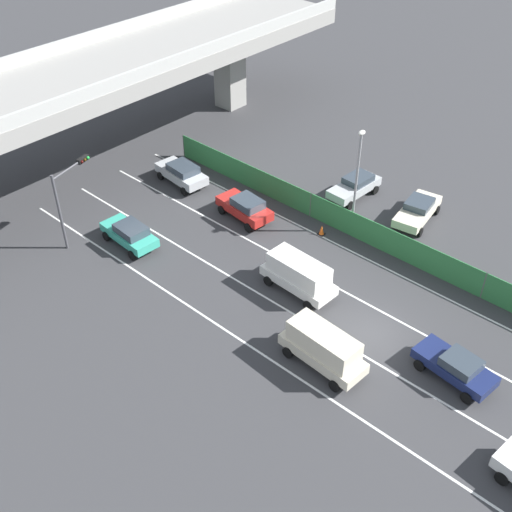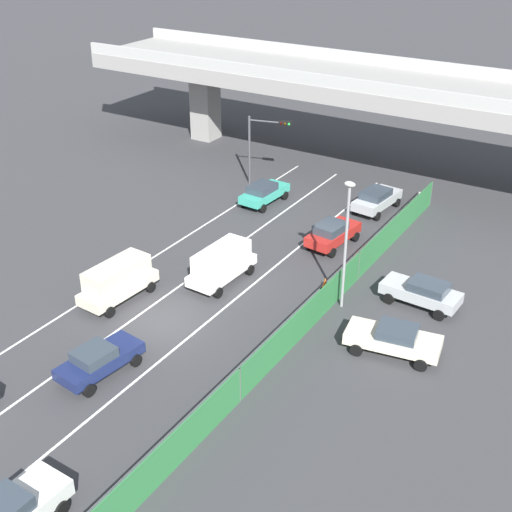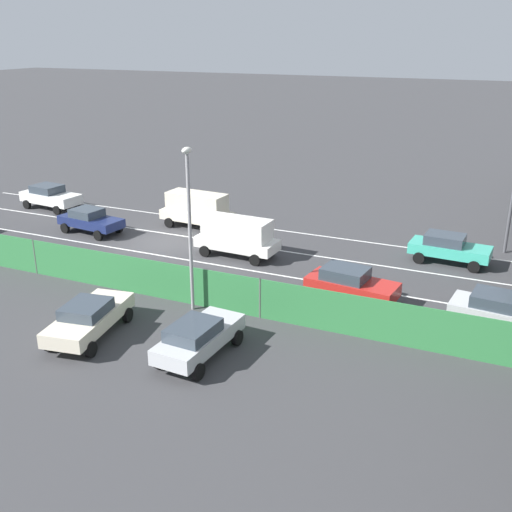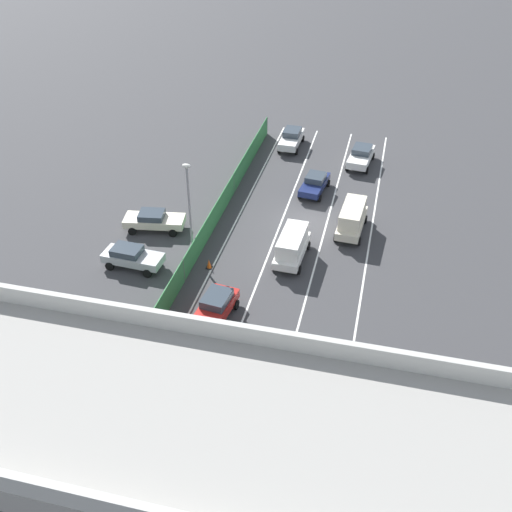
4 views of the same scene
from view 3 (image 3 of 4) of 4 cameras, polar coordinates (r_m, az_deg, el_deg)
name	(u,v)px [view 3 (image 3 of 4)]	position (r m, az deg, el deg)	size (l,w,h in m)	color
ground_plane	(157,243)	(37.13, -9.31, 1.23)	(300.00, 300.00, 0.00)	#38383A
lane_line_left_edge	(245,226)	(39.99, -1.02, 2.90)	(0.14, 42.76, 0.01)	silver
lane_line_mid_left	(220,242)	(36.94, -3.39, 1.37)	(0.14, 42.76, 0.01)	silver
lane_line_mid_right	(191,260)	(33.99, -6.17, -0.42)	(0.14, 42.76, 0.01)	silver
lane_line_right_edge	(155,283)	(31.18, -9.47, -2.55)	(0.14, 42.76, 0.01)	silver
green_fence	(138,276)	(29.76, -11.06, -1.85)	(0.10, 38.86, 1.87)	#2D753D
car_van_white	(237,235)	(34.12, -1.80, 2.00)	(2.21, 4.77, 2.21)	silver
car_van_cream	(197,208)	(39.48, -5.59, 4.51)	(2.25, 4.87, 2.29)	beige
car_sedan_navy	(90,220)	(39.71, -15.39, 3.32)	(2.37, 4.42, 1.54)	navy
car_taxi_teal	(449,247)	(34.86, 17.71, 0.79)	(2.17, 4.38, 1.60)	teal
car_sedan_silver	(503,311)	(27.63, 22.29, -4.86)	(2.41, 4.56, 1.65)	#B7BABC
car_hatchback_white	(50,196)	(46.17, -18.85, 5.39)	(2.45, 4.72, 1.70)	silver
car_sedan_red	(350,284)	(28.64, 8.89, -2.61)	(2.38, 4.40, 1.68)	red
parked_sedan_cream	(89,317)	(26.17, -15.49, -5.58)	(4.92, 2.62, 1.55)	beige
parked_wagon_silver	(198,337)	(23.74, -5.48, -7.61)	(4.43, 2.13, 1.58)	#B2B5B7
street_lamp	(189,215)	(26.52, -6.31, 3.86)	(0.60, 0.36, 7.48)	gray
traffic_cone	(233,294)	(28.76, -2.16, -3.57)	(0.47, 0.47, 0.70)	orange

